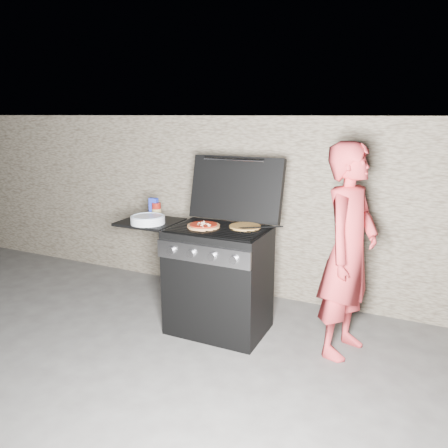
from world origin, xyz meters
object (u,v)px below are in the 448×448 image
at_px(sauce_jar, 156,210).
at_px(person, 349,252).
at_px(gas_grill, 193,276).
at_px(pizza_topped, 203,225).

bearing_deg(sauce_jar, person, -1.88).
height_order(gas_grill, sauce_jar, sauce_jar).
height_order(gas_grill, pizza_topped, pizza_topped).
relative_size(gas_grill, pizza_topped, 4.98).
xyz_separation_m(pizza_topped, sauce_jar, (-0.59, 0.20, 0.04)).
bearing_deg(gas_grill, sauce_jar, 159.80).
distance_m(pizza_topped, sauce_jar, 0.62).
height_order(pizza_topped, person, person).
distance_m(gas_grill, pizza_topped, 0.49).
relative_size(pizza_topped, person, 0.16).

